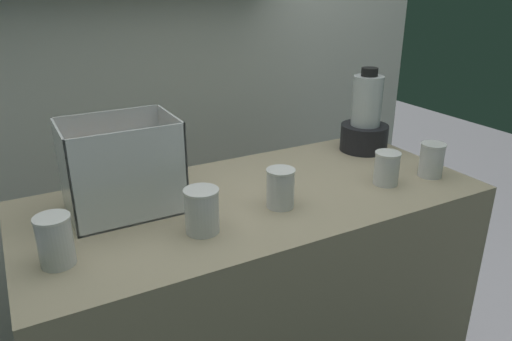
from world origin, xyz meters
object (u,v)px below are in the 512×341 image
Objects in this scene: blender_pitcher at (365,122)px; carrot_display_bin at (120,183)px; juice_cup_carrot_far_right at (431,161)px; juice_cup_beet_right at (386,170)px; juice_cup_carrot_far_left at (56,243)px; juice_cup_beet_middle at (280,190)px; juice_cup_orange_left at (202,214)px.

carrot_display_bin is at bearing -175.79° from blender_pitcher.
juice_cup_beet_right is at bearing 173.09° from juice_cup_carrot_far_right.
juice_cup_carrot_far_left is (-0.20, -0.21, -0.03)m from carrot_display_bin.
juice_cup_beet_middle is (-0.54, -0.27, -0.06)m from blender_pitcher.
blender_pitcher is 0.61m from juice_cup_beet_middle.
juice_cup_carrot_far_right is at bearing -0.93° from juice_cup_orange_left.
blender_pitcher reaches higher than juice_cup_beet_right.
carrot_display_bin is at bearing 164.37° from juice_cup_beet_right.
juice_cup_beet_middle is at bearing 6.64° from juice_cup_orange_left.
juice_cup_carrot_far_left reaches higher than juice_cup_beet_middle.
carrot_display_bin is 0.82m from juice_cup_beet_right.
blender_pitcher is at bearing 62.06° from juice_cup_beet_right.
juice_cup_carrot_far_left is 1.15× the size of juice_cup_beet_right.
juice_cup_orange_left is 1.12× the size of juice_cup_beet_right.
juice_cup_carrot_far_right reaches higher than juice_cup_beet_right.
blender_pitcher is 0.85m from juice_cup_orange_left.
juice_cup_carrot_far_left is 0.61m from juice_cup_beet_middle.
juice_cup_carrot_far_right is (0.02, -0.31, -0.06)m from blender_pitcher.
juice_cup_carrot_far_left is at bearing 177.24° from juice_cup_orange_left.
blender_pitcher is 2.94× the size of juice_cup_beet_right.
juice_cup_beet_right is (1.00, -0.01, -0.01)m from juice_cup_carrot_far_left.
juice_cup_orange_left is (0.15, -0.23, -0.03)m from carrot_display_bin.
juice_cup_beet_right is at bearing 0.73° from juice_cup_orange_left.
blender_pitcher is 2.57× the size of juice_cup_carrot_far_left.
juice_cup_carrot_far_left reaches higher than juice_cup_orange_left.
juice_cup_orange_left is at bearing 179.07° from juice_cup_carrot_far_right.
juice_cup_beet_middle is 0.56m from juice_cup_carrot_far_right.
juice_cup_carrot_far_left is at bearing -178.81° from juice_cup_beet_middle.
blender_pitcher is at bearing 26.57° from juice_cup_beet_middle.
juice_cup_beet_right is (0.79, -0.22, -0.04)m from carrot_display_bin.
juice_cup_carrot_far_left is at bearing -133.81° from carrot_display_bin.
juice_cup_beet_middle is at bearing 1.19° from juice_cup_carrot_far_left.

